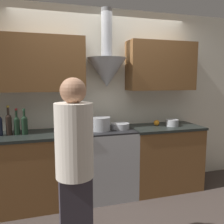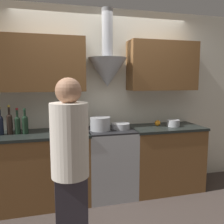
# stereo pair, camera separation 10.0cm
# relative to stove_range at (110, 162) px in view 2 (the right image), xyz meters

# --- Properties ---
(ground_plane) EXTENTS (12.00, 12.00, 0.00)m
(ground_plane) POSITION_rel_stove_range_xyz_m (0.00, -0.35, -0.47)
(ground_plane) COLOR #423833
(wall_back) EXTENTS (8.40, 0.54, 2.60)m
(wall_back) POSITION_rel_stove_range_xyz_m (-0.07, 0.27, 1.00)
(wall_back) COLOR silver
(wall_back) RESTS_ON ground_plane
(counter_left) EXTENTS (1.46, 0.62, 0.93)m
(counter_left) POSITION_rel_stove_range_xyz_m (-1.04, -0.00, -0.00)
(counter_left) COLOR brown
(counter_left) RESTS_ON ground_plane
(counter_right) EXTENTS (1.04, 0.62, 0.93)m
(counter_right) POSITION_rel_stove_range_xyz_m (0.83, -0.00, -0.00)
(counter_right) COLOR brown
(counter_right) RESTS_ON ground_plane
(stove_range) EXTENTS (0.64, 0.60, 0.93)m
(stove_range) POSITION_rel_stove_range_xyz_m (0.00, 0.00, 0.00)
(stove_range) COLOR #A8AAAF
(stove_range) RESTS_ON ground_plane
(wine_bottle_3) EXTENTS (0.08, 0.08, 0.34)m
(wine_bottle_3) POSITION_rel_stove_range_xyz_m (-1.38, 0.03, 0.60)
(wine_bottle_3) COLOR black
(wine_bottle_3) RESTS_ON counter_left
(wine_bottle_4) EXTENTS (0.07, 0.07, 0.36)m
(wine_bottle_4) POSITION_rel_stove_range_xyz_m (-1.27, 0.02, 0.61)
(wine_bottle_4) COLOR black
(wine_bottle_4) RESTS_ON counter_left
(wine_bottle_5) EXTENTS (0.07, 0.07, 0.32)m
(wine_bottle_5) POSITION_rel_stove_range_xyz_m (-1.18, 0.01, 0.59)
(wine_bottle_5) COLOR black
(wine_bottle_5) RESTS_ON counter_left
(wine_bottle_6) EXTENTS (0.07, 0.07, 0.32)m
(wine_bottle_6) POSITION_rel_stove_range_xyz_m (-1.09, 0.00, 0.59)
(wine_bottle_6) COLOR black
(wine_bottle_6) RESTS_ON counter_left
(stock_pot) EXTENTS (0.27, 0.27, 0.18)m
(stock_pot) POSITION_rel_stove_range_xyz_m (-0.14, -0.04, 0.55)
(stock_pot) COLOR #A8AAAF
(stock_pot) RESTS_ON stove_range
(mixing_bowl) EXTENTS (0.25, 0.25, 0.08)m
(mixing_bowl) POSITION_rel_stove_range_xyz_m (0.14, -0.01, 0.50)
(mixing_bowl) COLOR #A8AAAF
(mixing_bowl) RESTS_ON stove_range
(orange_fruit) EXTENTS (0.08, 0.08, 0.08)m
(orange_fruit) POSITION_rel_stove_range_xyz_m (0.73, 0.05, 0.50)
(orange_fruit) COLOR orange
(orange_fruit) RESTS_ON counter_right
(saucepan) EXTENTS (0.18, 0.18, 0.10)m
(saucepan) POSITION_rel_stove_range_xyz_m (0.93, -0.04, 0.51)
(saucepan) COLOR #A8AAAF
(saucepan) RESTS_ON counter_right
(person_foreground_left) EXTENTS (0.31, 0.31, 1.62)m
(person_foreground_left) POSITION_rel_stove_range_xyz_m (-0.64, -1.17, 0.43)
(person_foreground_left) COLOR #38333D
(person_foreground_left) RESTS_ON ground_plane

